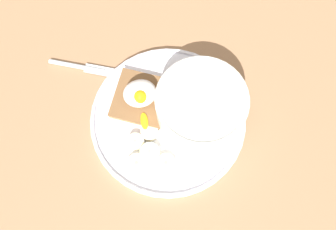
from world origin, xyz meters
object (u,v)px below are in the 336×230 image
(banana_slice_back, at_px, (150,132))
(knife, at_px, (86,68))
(banana_slice_left, at_px, (135,142))
(oatmeal_bowl, at_px, (201,106))
(toast_slice, at_px, (141,98))
(banana_slice_front, at_px, (149,152))
(banana_slice_right, at_px, (166,163))
(banana_slice_inner, at_px, (137,163))
(poached_egg, at_px, (140,94))

(banana_slice_back, bearing_deg, knife, -59.35)
(banana_slice_left, height_order, knife, banana_slice_left)
(oatmeal_bowl, bearing_deg, toast_slice, -25.87)
(banana_slice_front, relative_size, knife, 0.35)
(banana_slice_back, bearing_deg, toast_slice, -87.99)
(banana_slice_left, xyz_separation_m, banana_slice_right, (-0.04, 0.04, -0.00))
(banana_slice_front, bearing_deg, knife, -66.29)
(oatmeal_bowl, bearing_deg, banana_slice_left, 13.07)
(banana_slice_left, bearing_deg, banana_slice_inner, 82.23)
(oatmeal_bowl, xyz_separation_m, banana_slice_inner, (0.12, 0.06, -0.03))
(banana_slice_inner, bearing_deg, toast_slice, -105.35)
(banana_slice_front, xyz_separation_m, banana_slice_inner, (0.02, 0.01, -0.00))
(banana_slice_back, bearing_deg, banana_slice_inner, 55.64)
(oatmeal_bowl, xyz_separation_m, toast_slice, (0.09, -0.04, -0.02))
(poached_egg, relative_size, banana_slice_right, 2.19)
(poached_egg, bearing_deg, oatmeal_bowl, 154.99)
(toast_slice, xyz_separation_m, knife, (0.08, -0.08, -0.01))
(banana_slice_inner, distance_m, knife, 0.19)
(toast_slice, bearing_deg, banana_slice_left, 71.09)
(banana_slice_front, relative_size, banana_slice_inner, 1.41)
(toast_slice, height_order, banana_slice_inner, toast_slice)
(banana_slice_left, bearing_deg, oatmeal_bowl, -166.93)
(banana_slice_front, height_order, banana_slice_left, banana_slice_front)
(oatmeal_bowl, distance_m, banana_slice_left, 0.12)
(poached_egg, bearing_deg, banana_slice_left, 70.76)
(banana_slice_back, height_order, knife, banana_slice_back)
(banana_slice_front, height_order, knife, banana_slice_front)
(toast_slice, height_order, poached_egg, poached_egg)
(oatmeal_bowl, bearing_deg, banana_slice_front, 27.44)
(banana_slice_front, bearing_deg, toast_slice, -93.07)
(banana_slice_inner, bearing_deg, banana_slice_left, -97.77)
(oatmeal_bowl, height_order, banana_slice_inner, oatmeal_bowl)
(banana_slice_front, distance_m, banana_slice_back, 0.03)
(banana_slice_left, bearing_deg, poached_egg, -109.24)
(poached_egg, xyz_separation_m, banana_slice_inner, (0.03, 0.10, -0.03))
(poached_egg, distance_m, knife, 0.12)
(toast_slice, relative_size, banana_slice_back, 2.98)
(banana_slice_right, bearing_deg, toast_slice, -81.73)
(oatmeal_bowl, bearing_deg, poached_egg, -25.01)
(toast_slice, height_order, knife, toast_slice)
(banana_slice_inner, bearing_deg, knife, -74.09)
(banana_slice_back, distance_m, banana_slice_inner, 0.05)
(oatmeal_bowl, relative_size, poached_egg, 1.82)
(oatmeal_bowl, distance_m, banana_slice_right, 0.10)
(oatmeal_bowl, height_order, toast_slice, oatmeal_bowl)
(banana_slice_front, xyz_separation_m, banana_slice_left, (0.02, -0.02, -0.00))
(banana_slice_inner, relative_size, knife, 0.25)
(poached_egg, distance_m, banana_slice_right, 0.12)
(banana_slice_front, bearing_deg, poached_egg, -93.06)
(banana_slice_back, xyz_separation_m, knife, (0.08, -0.14, -0.01))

